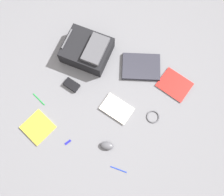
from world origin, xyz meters
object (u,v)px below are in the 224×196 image
Objects in this scene: laptop at (141,67)px; pen_black at (119,169)px; book_manual at (38,127)px; usb_stick at (68,142)px; book_comic at (117,109)px; cable_coil at (153,117)px; power_brick at (72,85)px; backpack at (87,50)px; computer_mouse at (107,146)px; book_red at (175,85)px; pen_blue at (39,99)px.

pen_black is (-0.90, -0.19, -0.01)m from laptop.
book_manual reaches higher than usb_stick.
book_comic reaches higher than cable_coil.
power_brick is 0.97× the size of pen_black.
cable_coil is at bearing -110.83° from backpack.
pen_black is (-0.13, -0.17, -0.02)m from computer_mouse.
book_red is 0.88m from pen_black.
computer_mouse is 0.62m from power_brick.
laptop reaches higher than book_comic.
laptop is 0.95m from pen_blue.
computer_mouse is 0.81× the size of power_brick.
usb_stick is (-0.85, 0.61, -0.00)m from book_red.
pen_blue is at bearing 139.86° from power_brick.
backpack is 0.83m from book_red.
pen_black is (-0.47, -0.68, -0.01)m from power_brick.
computer_mouse is 0.97× the size of cable_coil.
computer_mouse reaches higher than cable_coil.
pen_blue is (-0.66, 0.68, -0.01)m from laptop.
book_red is 2.05× the size of pen_blue.
cable_coil is at bearing -143.97° from laptop.
backpack is 0.50m from laptop.
backpack is 3.78× the size of cable_coil.
backpack reaches higher than book_red.
cable_coil is (-0.38, -0.27, -0.01)m from laptop.
power_brick reaches higher than book_manual.
backpack is at bearing 23.23° from computer_mouse.
pen_blue is at bearing 67.25° from computer_mouse.
book_red is 2.22× the size of pen_black.
backpack is 3.03× the size of pen_black.
book_red is at bearing -58.27° from pen_blue.
cable_coil is 0.83× the size of power_brick.
usb_stick is at bearing -118.52° from pen_blue.
power_brick reaches higher than laptop.
computer_mouse is 0.33m from usb_stick.
book_comic is at bearing -51.03° from book_manual.
usb_stick is at bearing 96.02° from computer_mouse.
usb_stick is (-0.46, -0.20, -0.01)m from power_brick.
laptop is (0.09, -0.49, -0.06)m from backpack.
backpack is at bearing 69.17° from cable_coil.
book_manual is at bearing 174.81° from backpack.
book_comic is 0.68m from book_manual.
laptop reaches higher than cable_coil.
computer_mouse is at bearing 51.94° from pen_black.
book_comic is at bearing -71.93° from pen_blue.
computer_mouse is at bearing 147.46° from cable_coil.
book_manual is (-0.87, 0.56, -0.01)m from laptop.
power_brick is at bearing 24.15° from usb_stick.
backpack reaches higher than computer_mouse.
book_red is 2.30× the size of power_brick.
book_manual is 0.97m from cable_coil.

